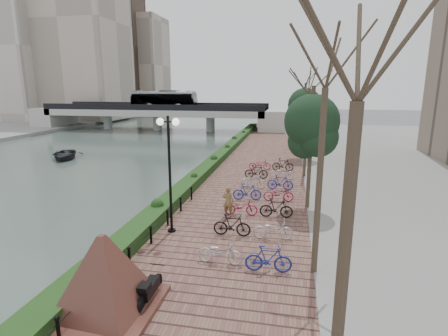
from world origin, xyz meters
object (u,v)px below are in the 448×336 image
(lamppost, at_px, (169,151))
(motorcycle, at_px, (150,288))
(pedestrian, at_px, (228,202))
(boat, at_px, (64,154))
(granite_monument, at_px, (104,274))

(lamppost, relative_size, motorcycle, 3.49)
(pedestrian, height_order, boat, pedestrian)
(granite_monument, relative_size, boat, 1.04)
(lamppost, xyz_separation_m, boat, (-16.80, 16.02, -3.77))
(granite_monument, distance_m, pedestrian, 8.56)
(granite_monument, height_order, lamppost, lamppost)
(motorcycle, distance_m, boat, 27.85)
(lamppost, distance_m, motorcycle, 6.29)
(pedestrian, bearing_deg, boat, -26.00)
(lamppost, xyz_separation_m, motorcycle, (1.18, -5.24, -3.27))
(pedestrian, distance_m, boat, 23.39)
(granite_monument, bearing_deg, motorcycle, 32.50)
(lamppost, height_order, pedestrian, lamppost)
(lamppost, bearing_deg, pedestrian, 47.48)
(lamppost, height_order, motorcycle, lamppost)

